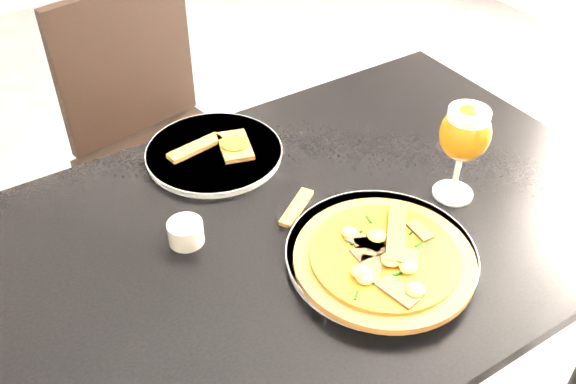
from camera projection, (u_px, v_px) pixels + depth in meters
dining_table at (319, 253)px, 1.24m from camera, size 1.22×0.83×0.75m
chair_far at (162, 143)px, 1.79m from camera, size 0.49×0.49×0.92m
plate_main at (381, 255)px, 1.10m from camera, size 0.42×0.42×0.02m
pizza at (384, 257)px, 1.07m from camera, size 0.30×0.30×0.03m
plate_second at (214, 153)px, 1.33m from camera, size 0.37×0.37×0.01m
crust_scraps at (222, 146)px, 1.32m from camera, size 0.18×0.12×0.01m
loose_crust at (296, 207)px, 1.20m from camera, size 0.11×0.08×0.01m
sauce_cup at (186, 232)px, 1.12m from camera, size 0.06×0.06×0.04m
beer_glass at (465, 134)px, 1.15m from camera, size 0.09×0.09×0.20m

